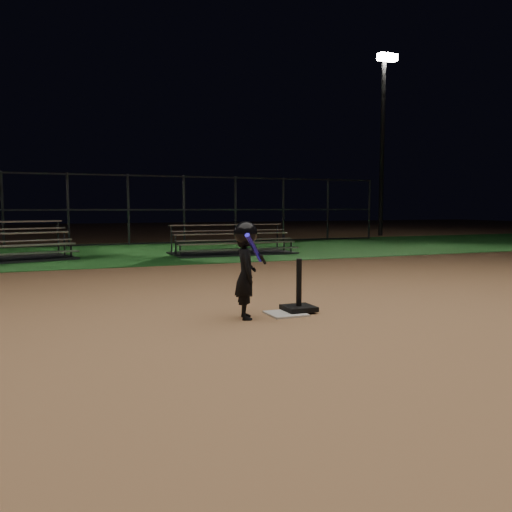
{
  "coord_description": "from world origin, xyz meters",
  "views": [
    {
      "loc": [
        -2.76,
        -5.85,
        1.34
      ],
      "look_at": [
        0.0,
        1.0,
        0.65
      ],
      "focal_mm": 36.87,
      "sensor_mm": 36.0,
      "label": 1
    }
  ],
  "objects_px": {
    "home_plate": "(286,314)",
    "child_batter": "(246,267)",
    "light_pole_right": "(383,129)",
    "batting_tee": "(299,302)",
    "bleacher_right": "(233,248)"
  },
  "relations": [
    {
      "from": "child_batter",
      "to": "home_plate",
      "type": "bearing_deg",
      "value": -75.11
    },
    {
      "from": "batting_tee",
      "to": "child_batter",
      "type": "bearing_deg",
      "value": -172.44
    },
    {
      "from": "child_batter",
      "to": "light_pole_right",
      "type": "xyz_separation_m",
      "value": [
        12.55,
        14.97,
        4.32
      ]
    },
    {
      "from": "home_plate",
      "to": "bleacher_right",
      "type": "distance_m",
      "value": 8.59
    },
    {
      "from": "home_plate",
      "to": "light_pole_right",
      "type": "relative_size",
      "value": 0.05
    },
    {
      "from": "batting_tee",
      "to": "home_plate",
      "type": "bearing_deg",
      "value": -161.2
    },
    {
      "from": "home_plate",
      "to": "child_batter",
      "type": "height_order",
      "value": "child_batter"
    },
    {
      "from": "batting_tee",
      "to": "light_pole_right",
      "type": "relative_size",
      "value": 0.08
    },
    {
      "from": "child_batter",
      "to": "bleacher_right",
      "type": "height_order",
      "value": "child_batter"
    },
    {
      "from": "bleacher_right",
      "to": "light_pole_right",
      "type": "xyz_separation_m",
      "value": [
        9.78,
        6.64,
        4.77
      ]
    },
    {
      "from": "home_plate",
      "to": "batting_tee",
      "type": "bearing_deg",
      "value": 18.8
    },
    {
      "from": "home_plate",
      "to": "child_batter",
      "type": "xyz_separation_m",
      "value": [
        -0.55,
        -0.03,
        0.61
      ]
    },
    {
      "from": "home_plate",
      "to": "batting_tee",
      "type": "distance_m",
      "value": 0.26
    },
    {
      "from": "home_plate",
      "to": "batting_tee",
      "type": "xyz_separation_m",
      "value": [
        0.22,
        0.07,
        0.13
      ]
    },
    {
      "from": "bleacher_right",
      "to": "light_pole_right",
      "type": "bearing_deg",
      "value": 33.31
    }
  ]
}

